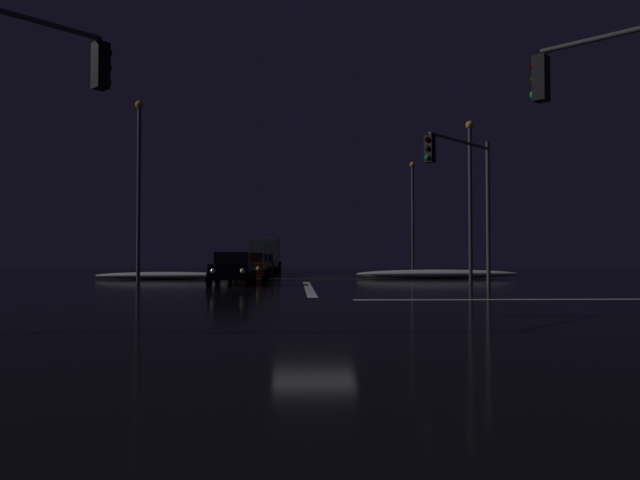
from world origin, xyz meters
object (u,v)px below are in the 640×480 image
sedan_black (233,268)px  sedan_red (256,265)px  streetlamp_right_near (470,188)px  sedan_orange (249,267)px  streetlamp_right_far (413,209)px  box_truck (266,253)px  streetlamp_left_near (139,178)px  sedan_green (263,264)px  traffic_signal_ne (465,182)px

sedan_black → sedan_red: size_ratio=1.00×
sedan_black → streetlamp_right_near: streetlamp_right_near is taller
sedan_orange → streetlamp_right_far: 18.21m
sedan_orange → box_truck: 20.50m
streetlamp_right_near → sedan_red: bearing=141.5°
sedan_orange → sedan_red: (-0.07, 6.61, 0.00)m
sedan_black → box_truck: box_truck is taller
sedan_red → streetlamp_right_far: bearing=28.6°
sedan_red → streetlamp_left_near: (-5.44, -9.50, 4.64)m
sedan_black → streetlamp_right_far: bearing=56.7°
streetlamp_left_near → streetlamp_right_far: bearing=42.6°
sedan_green → streetlamp_right_far: size_ratio=0.49×
streetlamp_left_near → sedan_red: bearing=60.2°
streetlamp_left_near → sedan_green: bearing=70.4°
box_truck → streetlamp_left_near: size_ratio=0.87×
box_truck → traffic_signal_ne: 31.66m
sedan_green → streetlamp_right_near: streetlamp_right_near is taller
sedan_orange → streetlamp_left_near: bearing=-152.3°
sedan_green → streetlamp_right_far: bearing=1.3°
box_truck → traffic_signal_ne: bearing=-71.9°
traffic_signal_ne → streetlamp_left_near: size_ratio=0.68×
sedan_green → streetlamp_right_near: size_ratio=0.50×
sedan_red → streetlamp_left_near: bearing=-119.8°
sedan_orange → streetlamp_right_near: (11.87, -2.89, 4.17)m
streetlamp_left_near → streetlamp_right_near: bearing=0.0°
box_truck → streetlamp_left_near: streetlamp_left_near is taller
sedan_green → box_truck: 7.67m
sedan_red → streetlamp_right_near: streetlamp_right_near is taller
streetlamp_left_near → streetlamp_right_near: (17.37, 0.00, -0.47)m
streetlamp_right_far → streetlamp_left_near: size_ratio=0.94×
streetlamp_right_near → box_truck: bearing=117.0°
streetlamp_left_near → traffic_signal_ne: bearing=-23.4°
streetlamp_left_near → streetlamp_right_near: streetlamp_left_near is taller
sedan_green → box_truck: box_truck is taller
sedan_red → sedan_green: 6.25m
sedan_orange → streetlamp_right_near: bearing=-13.7°
sedan_black → sedan_red: same height
sedan_black → traffic_signal_ne: 11.48m
box_truck → sedan_red: bearing=-90.1°
sedan_red → box_truck: bearing=89.9°
sedan_black → traffic_signal_ne: size_ratio=0.67×
sedan_green → streetlamp_left_near: 17.34m
sedan_red → sedan_orange: bearing=-89.4°
sedan_red → sedan_green: same height
streetlamp_right_far → sedan_black: bearing=-123.3°
sedan_orange → streetlamp_right_far: streetlamp_right_far is taller
sedan_orange → box_truck: (-0.05, 20.47, 0.91)m
sedan_black → streetlamp_right_far: size_ratio=0.49×
streetlamp_left_near → sedan_black: bearing=-27.5°
sedan_orange → sedan_red: bearing=90.6°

